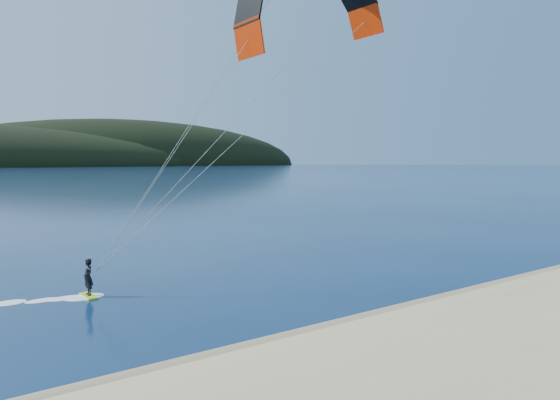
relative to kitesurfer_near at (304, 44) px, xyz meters
name	(u,v)px	position (x,y,z in m)	size (l,w,h in m)	color
ground	(389,387)	(-4.53, -9.94, -12.72)	(1800.00, 1800.00, 0.00)	#081E3E
wet_sand	(298,343)	(-4.53, -5.44, -12.67)	(220.00, 2.50, 0.10)	#8A7250
kitesurfer_near	(304,44)	(0.00, 0.00, 0.00)	(24.50, 9.49, 16.97)	#B6E01A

